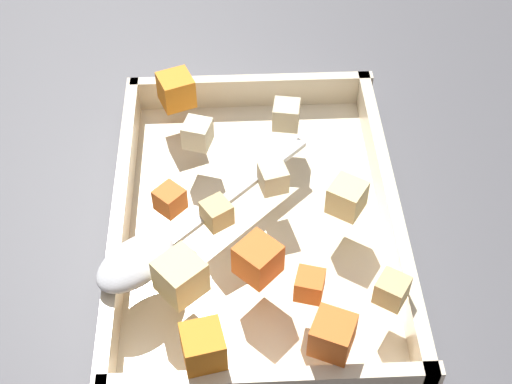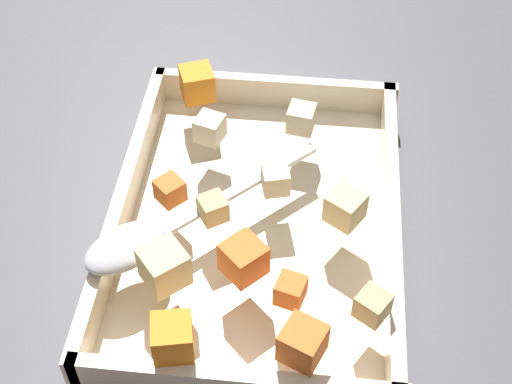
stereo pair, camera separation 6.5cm
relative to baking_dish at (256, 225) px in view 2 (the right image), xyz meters
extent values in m
plane|color=#4C4C51|center=(-0.01, 0.00, -0.01)|extent=(4.00, 4.00, 0.00)
cube|color=beige|center=(0.00, 0.00, -0.01)|extent=(0.36, 0.26, 0.01)
cube|color=beige|center=(0.00, -0.12, 0.02)|extent=(0.36, 0.01, 0.03)
cube|color=beige|center=(0.00, 0.12, 0.02)|extent=(0.36, 0.01, 0.03)
cube|color=beige|center=(0.18, 0.00, 0.02)|extent=(0.01, 0.26, 0.03)
cube|color=orange|center=(0.14, 0.08, 0.05)|extent=(0.04, 0.04, 0.03)
cube|color=orange|center=(-0.08, 0.00, 0.05)|extent=(0.04, 0.04, 0.03)
cube|color=orange|center=(-0.01, 0.08, 0.05)|extent=(0.03, 0.03, 0.02)
cube|color=orange|center=(-0.10, -0.04, 0.05)|extent=(0.03, 0.03, 0.02)
cube|color=orange|center=(-0.16, 0.05, 0.05)|extent=(0.04, 0.04, 0.03)
cube|color=orange|center=(-0.15, -0.05, 0.05)|extent=(0.04, 0.04, 0.03)
cube|color=beige|center=(0.02, -0.02, 0.05)|extent=(0.03, 0.03, 0.02)
cube|color=#E0CC89|center=(-0.01, -0.08, 0.05)|extent=(0.04, 0.04, 0.03)
cube|color=tan|center=(-0.11, -0.10, 0.05)|extent=(0.03, 0.03, 0.02)
cube|color=beige|center=(0.10, -0.03, 0.05)|extent=(0.03, 0.03, 0.03)
cube|color=beige|center=(0.08, 0.05, 0.05)|extent=(0.03, 0.03, 0.03)
cube|color=tan|center=(-0.02, 0.04, 0.05)|extent=(0.03, 0.03, 0.02)
cube|color=#E0CC89|center=(-0.10, 0.06, 0.05)|extent=(0.05, 0.05, 0.03)
ellipsoid|color=silver|center=(-0.07, 0.10, 0.05)|extent=(0.08, 0.08, 0.02)
cube|color=silver|center=(0.01, 0.01, 0.04)|extent=(0.13, 0.13, 0.01)
camera|label=1|loc=(-0.44, 0.02, 0.53)|focal=51.19mm
camera|label=2|loc=(-0.44, -0.05, 0.53)|focal=51.19mm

